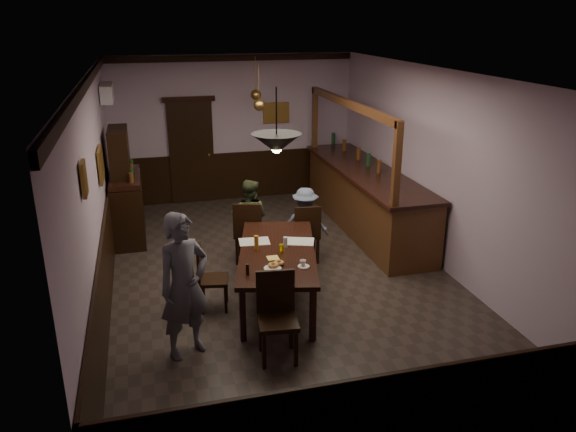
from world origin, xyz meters
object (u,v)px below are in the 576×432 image
object	(u,v)px
chair_side	(208,275)
person_seated_left	(249,218)
person_standing	(184,286)
person_seated_right	(305,222)
pendant_brass_far	(256,95)
soda_can	(282,249)
pendant_iron	(277,143)
dining_table	(277,255)
chair_near	(277,312)
chair_far_left	(248,230)
coffee_cup	(303,263)
bar_counter	(365,197)
chair_far_right	(306,231)
sideboard	(126,195)
pendant_brass_mid	(259,105)

from	to	relation	value
chair_side	person_seated_left	size ratio (longest dim) A/B	0.69
person_standing	person_seated_left	xyz separation A→B (m)	(1.24, 2.58, -0.22)
person_seated_right	pendant_brass_far	size ratio (longest dim) A/B	1.42
person_seated_right	soda_can	size ratio (longest dim) A/B	9.56
person_seated_left	pendant_iron	size ratio (longest dim) A/B	1.77
dining_table	chair_near	size ratio (longest dim) A/B	2.33
chair_far_left	coffee_cup	size ratio (longest dim) A/B	12.69
coffee_cup	chair_far_left	bearing A→B (deg)	113.38
chair_side	chair_near	bearing A→B (deg)	-143.91
pendant_iron	soda_can	bearing A→B (deg)	71.94
chair_far_left	bar_counter	bearing A→B (deg)	-140.66
person_seated_right	coffee_cup	size ratio (longest dim) A/B	14.34
chair_far_right	person_seated_left	xyz separation A→B (m)	(-0.82, 0.48, 0.12)
dining_table	chair_far_left	bearing A→B (deg)	96.22
dining_table	sideboard	bearing A→B (deg)	124.15
chair_near	bar_counter	distance (m)	4.40
pendant_iron	pendant_brass_far	distance (m)	4.67
chair_far_right	bar_counter	distance (m)	1.89
dining_table	person_standing	size ratio (longest dim) A/B	1.38
coffee_cup	sideboard	size ratio (longest dim) A/B	0.04
person_seated_left	person_seated_right	xyz separation A→B (m)	(0.88, -0.21, -0.07)
chair_side	person_seated_right	size ratio (longest dim) A/B	0.77
dining_table	pendant_iron	xyz separation A→B (m)	(-0.19, -0.78, 1.70)
sideboard	pendant_brass_mid	distance (m)	2.79
coffee_cup	person_seated_right	bearing A→B (deg)	86.41
dining_table	chair_side	size ratio (longest dim) A/B	2.67
chair_near	pendant_iron	distance (m)	1.90
person_seated_right	pendant_brass_far	world-z (taller)	pendant_brass_far
chair_far_left	pendant_brass_mid	world-z (taller)	pendant_brass_mid
chair_near	coffee_cup	bearing A→B (deg)	59.80
chair_side	pendant_iron	world-z (taller)	pendant_iron
dining_table	chair_far_right	world-z (taller)	chair_far_right
bar_counter	soda_can	bearing A→B (deg)	-132.00
person_seated_right	pendant_brass_far	xyz separation A→B (m)	(-0.28, 2.43, 1.72)
chair_far_left	pendant_iron	xyz separation A→B (m)	(-0.04, -2.12, 1.83)
sideboard	pendant_brass_mid	world-z (taller)	pendant_brass_mid
chair_side	pendant_iron	distance (m)	2.19
chair_far_left	pendant_brass_mid	size ratio (longest dim) A/B	1.25
chair_far_right	person_seated_right	bearing A→B (deg)	-94.57
chair_near	pendant_brass_mid	bearing A→B (deg)	86.61
chair_near	chair_side	xyz separation A→B (m)	(-0.63, 1.30, -0.07)
bar_counter	pendant_iron	size ratio (longest dim) A/B	5.78
chair_far_left	person_seated_left	distance (m)	0.30
dining_table	person_seated_left	xyz separation A→B (m)	(-0.07, 1.61, -0.04)
person_seated_left	pendant_brass_far	bearing A→B (deg)	-76.89
chair_near	pendant_brass_far	world-z (taller)	pendant_brass_far
dining_table	soda_can	world-z (taller)	soda_can
person_seated_left	person_seated_right	bearing A→B (deg)	-165.44
person_standing	pendant_brass_mid	world-z (taller)	pendant_brass_mid
chair_far_left	person_seated_right	size ratio (longest dim) A/B	0.89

